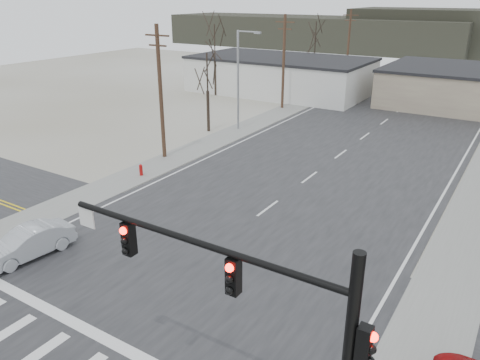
% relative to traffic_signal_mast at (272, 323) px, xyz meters
% --- Properties ---
extents(ground, '(140.00, 140.00, 0.00)m').
position_rel_traffic_signal_mast_xyz_m(ground, '(-7.89, 6.20, -4.67)').
color(ground, silver).
rests_on(ground, ground).
extents(main_road, '(18.00, 110.00, 0.05)m').
position_rel_traffic_signal_mast_xyz_m(main_road, '(-7.89, 21.20, -4.65)').
color(main_road, '#232326').
rests_on(main_road, ground).
extents(cross_road, '(90.00, 10.00, 0.04)m').
position_rel_traffic_signal_mast_xyz_m(cross_road, '(-7.89, 6.20, -4.65)').
color(cross_road, '#232326').
rests_on(cross_road, ground).
extents(sidewalk_left, '(3.00, 90.00, 0.06)m').
position_rel_traffic_signal_mast_xyz_m(sidewalk_left, '(-18.49, 26.20, -4.64)').
color(sidewalk_left, gray).
rests_on(sidewalk_left, ground).
extents(traffic_signal_mast, '(8.95, 0.43, 7.20)m').
position_rel_traffic_signal_mast_xyz_m(traffic_signal_mast, '(0.00, 0.00, 0.00)').
color(traffic_signal_mast, black).
rests_on(traffic_signal_mast, ground).
extents(fire_hydrant, '(0.24, 0.24, 0.87)m').
position_rel_traffic_signal_mast_xyz_m(fire_hydrant, '(-18.09, 14.20, -4.22)').
color(fire_hydrant, '#A50C0C').
rests_on(fire_hydrant, ground).
extents(building_left_far, '(22.30, 12.30, 4.50)m').
position_rel_traffic_signal_mast_xyz_m(building_left_far, '(-23.89, 46.20, -2.42)').
color(building_left_far, silver).
rests_on(building_left_far, ground).
extents(upole_left_b, '(2.20, 0.30, 10.00)m').
position_rel_traffic_signal_mast_xyz_m(upole_left_b, '(-19.39, 18.20, 0.55)').
color(upole_left_b, '#483121').
rests_on(upole_left_b, ground).
extents(upole_left_c, '(2.20, 0.30, 10.00)m').
position_rel_traffic_signal_mast_xyz_m(upole_left_c, '(-19.39, 38.20, 0.55)').
color(upole_left_c, '#483121').
rests_on(upole_left_c, ground).
extents(upole_left_d, '(2.20, 0.30, 10.00)m').
position_rel_traffic_signal_mast_xyz_m(upole_left_d, '(-19.39, 58.20, 0.55)').
color(upole_left_d, '#483121').
rests_on(upole_left_d, ground).
extents(streetlight_main, '(2.40, 0.25, 9.00)m').
position_rel_traffic_signal_mast_xyz_m(streetlight_main, '(-18.69, 28.20, 0.41)').
color(streetlight_main, gray).
rests_on(streetlight_main, ground).
extents(tree_left_near, '(3.30, 3.30, 7.35)m').
position_rel_traffic_signal_mast_xyz_m(tree_left_near, '(-20.89, 26.20, 0.55)').
color(tree_left_near, '#33281F').
rests_on(tree_left_near, ground).
extents(tree_left_far, '(3.96, 3.96, 8.82)m').
position_rel_traffic_signal_mast_xyz_m(tree_left_far, '(-21.89, 52.20, 1.61)').
color(tree_left_far, '#33281F').
rests_on(tree_left_far, ground).
extents(tree_left_mid, '(3.96, 3.96, 8.82)m').
position_rel_traffic_signal_mast_xyz_m(tree_left_mid, '(-29.89, 40.20, 1.61)').
color(tree_left_mid, '#33281F').
rests_on(tree_left_mid, ground).
extents(hill_left, '(70.00, 18.00, 7.00)m').
position_rel_traffic_signal_mast_xyz_m(hill_left, '(-42.89, 98.20, -1.17)').
color(hill_left, '#333026').
rests_on(hill_left, ground).
extents(sedan_crossing, '(2.08, 4.58, 1.46)m').
position_rel_traffic_signal_mast_xyz_m(sedan_crossing, '(-15.06, 3.20, -3.90)').
color(sedan_crossing, '#ACB0B7').
rests_on(sedan_crossing, main_road).
extents(car_far_a, '(3.10, 6.13, 1.71)m').
position_rel_traffic_signal_mast_xyz_m(car_far_a, '(-5.03, 57.44, -3.78)').
color(car_far_a, black).
rests_on(car_far_a, main_road).
extents(car_far_b, '(1.81, 3.83, 1.26)m').
position_rel_traffic_signal_mast_xyz_m(car_far_b, '(-15.37, 61.13, -4.00)').
color(car_far_b, black).
rests_on(car_far_b, main_road).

